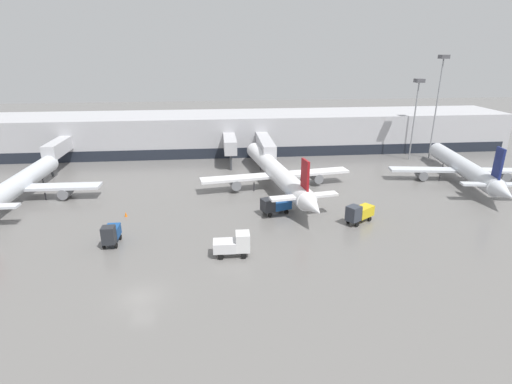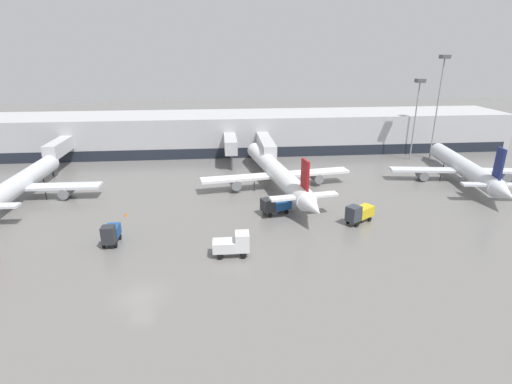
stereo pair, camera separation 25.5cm
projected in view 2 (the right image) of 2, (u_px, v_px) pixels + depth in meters
ground_plane at (140, 297)px, 40.93m from camera, size 320.00×320.00×0.00m
terminal_building at (183, 133)px, 97.25m from camera, size 160.00×31.00×9.00m
parked_jet_0 at (19, 185)px, 66.51m from camera, size 26.48×33.35×9.33m
parked_jet_1 at (277, 172)px, 72.16m from camera, size 27.69×40.27×8.91m
parked_jet_2 at (464, 168)px, 75.98m from camera, size 27.62×34.07×9.11m
service_truck_0 at (233, 244)px, 48.73m from camera, size 4.51×2.20×2.99m
service_truck_1 at (359, 213)px, 57.89m from camera, size 4.97×4.12×2.88m
service_truck_2 at (275, 205)px, 61.11m from camera, size 4.95×3.40×2.58m
service_truck_3 at (111, 233)px, 51.53m from camera, size 1.78×3.85×2.96m
traffic_cone_0 at (126, 214)px, 60.51m from camera, size 0.43×0.43×0.72m
traffic_cone_1 at (297, 187)px, 72.21m from camera, size 0.47×0.47×0.62m
apron_light_mast_0 at (441, 81)px, 86.39m from camera, size 1.80×1.80×22.71m
apron_light_mast_1 at (418, 97)px, 86.48m from camera, size 1.80×1.80×17.86m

